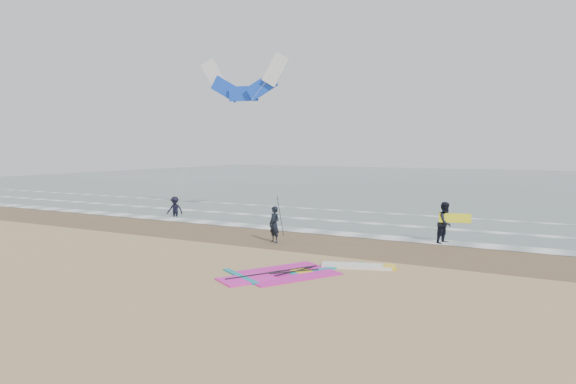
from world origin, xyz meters
The scene contains 11 objects.
ground centered at (0.00, 0.00, 0.00)m, with size 120.00×120.00×0.00m, color tan.
sea_water centered at (0.00, 48.00, 0.01)m, with size 120.00×80.00×0.02m, color #47605E.
wet_sand_band centered at (0.00, 6.00, 0.00)m, with size 120.00×5.00×0.01m, color brown.
foam_waterline centered at (0.00, 10.44, 0.03)m, with size 120.00×9.15×0.02m.
windsurf_rig centered at (1.56, 0.78, 0.03)m, with size 5.12×4.85×0.12m.
person_standing centered at (-1.99, 4.87, 0.79)m, with size 0.58×0.38×1.58m, color black.
person_walking centered at (4.52, 8.13, 0.89)m, with size 0.86×0.67×1.78m, color black.
person_wading centered at (-11.37, 9.40, 0.77)m, with size 0.99×0.57×1.53m, color black.
held_pole centered at (-1.69, 4.87, 1.16)m, with size 0.17×0.86×1.82m.
carried_kiteboard centered at (4.92, 8.03, 1.13)m, with size 1.30×0.51×0.39m.
surf_kite centered at (-7.99, 11.74, 7.86)m, with size 6.37×2.64×8.52m.
Camera 1 is at (8.81, -14.03, 4.08)m, focal length 32.00 mm.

